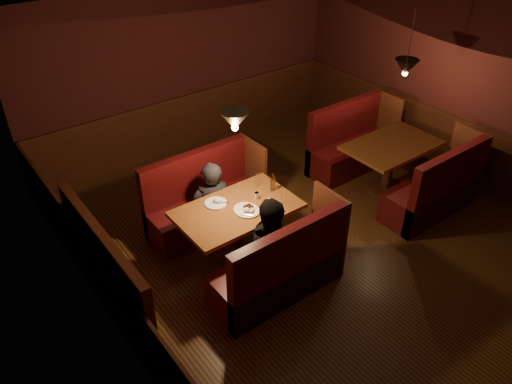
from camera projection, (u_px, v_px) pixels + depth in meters
room at (308, 181)px, 6.41m from camera, size 6.02×7.02×2.92m
main_table at (238, 219)px, 6.41m from camera, size 1.55×0.94×1.08m
main_bench_far at (204, 204)px, 7.15m from camera, size 1.70×0.61×1.16m
main_bench_near at (282, 272)px, 5.99m from camera, size 1.70×0.61×1.16m
second_table at (390, 156)px, 7.81m from camera, size 1.46×0.94×0.83m
second_bench_far at (350, 147)px, 8.54m from camera, size 1.62×0.61×1.16m
second_bench_near at (435, 193)px, 7.39m from camera, size 1.62×0.61×1.16m
diner_a at (211, 191)px, 6.70m from camera, size 0.65×0.52×1.56m
diner_b at (274, 233)px, 5.93m from camera, size 0.81×0.64×1.59m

